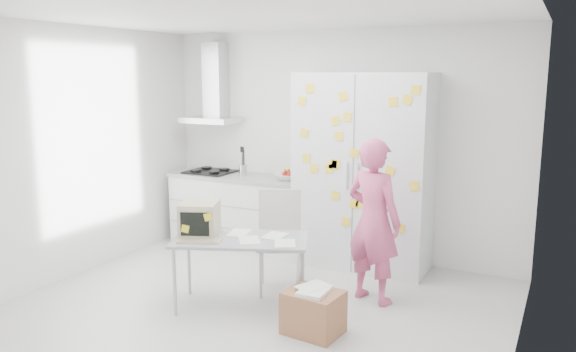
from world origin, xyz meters
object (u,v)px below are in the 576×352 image
at_px(person, 374,221).
at_px(chair, 280,234).
at_px(desk, 214,228).
at_px(cardboard_box, 313,312).

distance_m(person, chair, 0.99).
bearing_deg(desk, cardboard_box, -29.66).
distance_m(person, desk, 1.51).
bearing_deg(person, cardboard_box, 93.95).
height_order(desk, chair, chair).
relative_size(person, cardboard_box, 3.19).
height_order(person, desk, person).
xyz_separation_m(chair, cardboard_box, (0.74, -0.79, -0.38)).
height_order(chair, cardboard_box, chair).
bearing_deg(cardboard_box, chair, 133.16).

